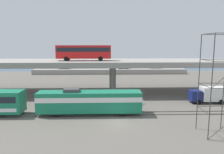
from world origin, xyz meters
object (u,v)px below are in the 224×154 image
object	(u,v)px
transit_bus_on_overpass	(84,51)
parked_car_6	(122,66)
service_truck_west	(209,94)
parked_car_3	(64,67)
parked_car_0	(101,66)
parked_car_4	(132,66)
scaffolding_tower	(219,82)
parked_car_2	(155,66)
parked_car_5	(123,67)
parked_car_1	(50,66)
parked_car_7	(146,65)
train_locomotive	(95,101)

from	to	relation	value
transit_bus_on_overpass	parked_car_6	size ratio (longest dim) A/B	2.85
service_truck_west	parked_car_3	xyz separation A→B (m)	(-35.35, 42.64, 0.94)
parked_car_0	parked_car_4	size ratio (longest dim) A/B	1.08
scaffolding_tower	parked_car_4	size ratio (longest dim) A/B	2.95
parked_car_4	parked_car_6	bearing A→B (deg)	-151.92
parked_car_2	parked_car_4	distance (m)	9.45
parked_car_5	parked_car_1	bearing A→B (deg)	-6.68
parked_car_0	parked_car_7	distance (m)	18.67
transit_bus_on_overpass	service_truck_west	size ratio (longest dim) A/B	1.76
service_truck_west	parked_car_6	bearing A→B (deg)	-73.95
parked_car_7	parked_car_1	bearing A→B (deg)	2.97
scaffolding_tower	parked_car_4	distance (m)	61.23
transit_bus_on_overpass	scaffolding_tower	bearing A→B (deg)	-51.87
scaffolding_tower	parked_car_5	world-z (taller)	scaffolding_tower
service_truck_west	parked_car_0	xyz separation A→B (m)	(-21.49, 45.51, 0.94)
parked_car_3	parked_car_4	xyz separation A→B (m)	(26.37, 4.09, -0.00)
service_truck_west	parked_car_5	xyz separation A→B (m)	(-12.70, 42.27, 0.94)
service_truck_west	parked_car_3	size ratio (longest dim) A/B	1.65
scaffolding_tower	parked_car_5	xyz separation A→B (m)	(-6.66, 56.57, -3.95)
parked_car_1	parked_car_3	size ratio (longest dim) A/B	1.03
parked_car_4	parked_car_5	bearing A→B (deg)	-129.83
parked_car_1	parked_car_6	size ratio (longest dim) A/B	1.01
service_truck_west	parked_car_7	size ratio (longest dim) A/B	1.52
scaffolding_tower	parked_car_1	size ratio (longest dim) A/B	2.89
service_truck_west	parked_car_1	bearing A→B (deg)	-47.87
service_truck_west	train_locomotive	bearing A→B (deg)	16.03
scaffolding_tower	parked_car_5	distance (m)	57.10
scaffolding_tower	parked_car_1	bearing A→B (deg)	120.46
parked_car_0	parked_car_5	size ratio (longest dim) A/B	1.07
parked_car_4	parked_car_5	distance (m)	5.81
scaffolding_tower	transit_bus_on_overpass	bearing A→B (deg)	128.13
transit_bus_on_overpass	parked_car_4	distance (m)	41.31
transit_bus_on_overpass	parked_car_7	size ratio (longest dim) A/B	2.69
parked_car_5	train_locomotive	bearing A→B (deg)	79.95
parked_car_1	parked_car_2	bearing A→B (deg)	176.85
parked_car_2	parked_car_6	world-z (taller)	same
transit_bus_on_overpass	parked_car_6	bearing A→B (deg)	72.16
parked_car_1	parked_car_2	xyz separation A→B (m)	(41.12, -2.27, 0.00)
scaffolding_tower	parked_car_6	xyz separation A→B (m)	(-6.82, 58.96, -3.95)
service_truck_west	parked_car_0	distance (m)	50.34
scaffolding_tower	parked_car_6	distance (m)	59.49
parked_car_6	parked_car_3	bearing A→B (deg)	-174.86
transit_bus_on_overpass	parked_car_0	size ratio (longest dim) A/B	2.66
parked_car_0	parked_car_2	world-z (taller)	same
parked_car_1	parked_car_4	world-z (taller)	same
parked_car_4	scaffolding_tower	bearing A→B (deg)	-87.24
service_truck_west	parked_car_4	xyz separation A→B (m)	(-8.97, 46.73, 0.93)
parked_car_0	parked_car_7	size ratio (longest dim) A/B	1.01
service_truck_west	parked_car_0	size ratio (longest dim) A/B	1.51
train_locomotive	parked_car_7	size ratio (longest dim) A/B	3.88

